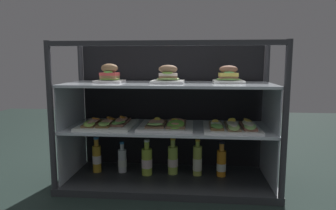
{
  "coord_description": "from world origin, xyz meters",
  "views": [
    {
      "loc": [
        0.18,
        -1.92,
        0.8
      ],
      "look_at": [
        0.0,
        0.0,
        0.53
      ],
      "focal_mm": 32.57,
      "sensor_mm": 36.0,
      "label": 1
    }
  ],
  "objects_px": {
    "open_sandwich_tray_mid_left": "(107,123)",
    "open_sandwich_tray_mid_right": "(232,126)",
    "juice_bottle_back_right": "(147,161)",
    "juice_bottle_tucked_behind": "(97,158)",
    "juice_bottle_near_post": "(197,161)",
    "plated_roll_sandwich_near_left_corner": "(110,75)",
    "juice_bottle_front_left_end": "(173,160)",
    "plated_roll_sandwich_right_of_center": "(228,77)",
    "plated_roll_sandwich_center": "(168,77)",
    "juice_bottle_front_middle": "(221,163)",
    "open_sandwich_tray_far_left": "(167,124)",
    "juice_bottle_front_fourth": "(122,160)"
  },
  "relations": [
    {
      "from": "open_sandwich_tray_mid_left",
      "to": "open_sandwich_tray_far_left",
      "type": "xyz_separation_m",
      "value": [
        0.38,
        0.01,
        -0.0
      ]
    },
    {
      "from": "plated_roll_sandwich_right_of_center",
      "to": "juice_bottle_front_left_end",
      "type": "xyz_separation_m",
      "value": [
        -0.35,
        0.0,
        -0.56
      ]
    },
    {
      "from": "open_sandwich_tray_mid_left",
      "to": "open_sandwich_tray_mid_right",
      "type": "distance_m",
      "value": 0.79
    },
    {
      "from": "plated_roll_sandwich_near_left_corner",
      "to": "juice_bottle_front_left_end",
      "type": "height_order",
      "value": "plated_roll_sandwich_near_left_corner"
    },
    {
      "from": "plated_roll_sandwich_right_of_center",
      "to": "open_sandwich_tray_mid_left",
      "type": "relative_size",
      "value": 0.55
    },
    {
      "from": "plated_roll_sandwich_center",
      "to": "juice_bottle_near_post",
      "type": "bearing_deg",
      "value": 17.44
    },
    {
      "from": "open_sandwich_tray_far_left",
      "to": "juice_bottle_front_left_end",
      "type": "bearing_deg",
      "value": 69.74
    },
    {
      "from": "plated_roll_sandwich_near_left_corner",
      "to": "open_sandwich_tray_mid_left",
      "type": "height_order",
      "value": "plated_roll_sandwich_near_left_corner"
    },
    {
      "from": "juice_bottle_tucked_behind",
      "to": "juice_bottle_near_post",
      "type": "relative_size",
      "value": 1.0
    },
    {
      "from": "juice_bottle_back_right",
      "to": "juice_bottle_near_post",
      "type": "xyz_separation_m",
      "value": [
        0.34,
        0.02,
        0.0
      ]
    },
    {
      "from": "plated_roll_sandwich_right_of_center",
      "to": "juice_bottle_front_fourth",
      "type": "height_order",
      "value": "plated_roll_sandwich_right_of_center"
    },
    {
      "from": "juice_bottle_front_fourth",
      "to": "juice_bottle_front_left_end",
      "type": "distance_m",
      "value": 0.35
    },
    {
      "from": "juice_bottle_front_left_end",
      "to": "juice_bottle_near_post",
      "type": "distance_m",
      "value": 0.17
    },
    {
      "from": "open_sandwich_tray_mid_right",
      "to": "juice_bottle_back_right",
      "type": "bearing_deg",
      "value": 171.51
    },
    {
      "from": "open_sandwich_tray_mid_right",
      "to": "juice_bottle_front_fourth",
      "type": "distance_m",
      "value": 0.79
    },
    {
      "from": "plated_roll_sandwich_center",
      "to": "open_sandwich_tray_mid_right",
      "type": "distance_m",
      "value": 0.5
    },
    {
      "from": "plated_roll_sandwich_center",
      "to": "plated_roll_sandwich_right_of_center",
      "type": "height_order",
      "value": "plated_roll_sandwich_center"
    },
    {
      "from": "open_sandwich_tray_mid_right",
      "to": "plated_roll_sandwich_center",
      "type": "bearing_deg",
      "value": 173.61
    },
    {
      "from": "plated_roll_sandwich_near_left_corner",
      "to": "juice_bottle_near_post",
      "type": "bearing_deg",
      "value": 2.74
    },
    {
      "from": "plated_roll_sandwich_near_left_corner",
      "to": "juice_bottle_tucked_behind",
      "type": "height_order",
      "value": "plated_roll_sandwich_near_left_corner"
    },
    {
      "from": "juice_bottle_near_post",
      "to": "open_sandwich_tray_mid_right",
      "type": "bearing_deg",
      "value": -26.47
    },
    {
      "from": "plated_roll_sandwich_center",
      "to": "open_sandwich_tray_mid_right",
      "type": "bearing_deg",
      "value": -6.39
    },
    {
      "from": "open_sandwich_tray_mid_left",
      "to": "open_sandwich_tray_far_left",
      "type": "bearing_deg",
      "value": 1.94
    },
    {
      "from": "juice_bottle_front_middle",
      "to": "open_sandwich_tray_mid_right",
      "type": "bearing_deg",
      "value": -63.22
    },
    {
      "from": "juice_bottle_back_right",
      "to": "open_sandwich_tray_mid_right",
      "type": "bearing_deg",
      "value": -8.49
    },
    {
      "from": "juice_bottle_tucked_behind",
      "to": "juice_bottle_front_middle",
      "type": "xyz_separation_m",
      "value": [
        0.85,
        0.0,
        -0.01
      ]
    },
    {
      "from": "plated_roll_sandwich_near_left_corner",
      "to": "juice_bottle_front_middle",
      "type": "distance_m",
      "value": 0.94
    },
    {
      "from": "juice_bottle_near_post",
      "to": "juice_bottle_front_middle",
      "type": "bearing_deg",
      "value": -0.63
    },
    {
      "from": "open_sandwich_tray_mid_left",
      "to": "open_sandwich_tray_mid_right",
      "type": "height_order",
      "value": "open_sandwich_tray_mid_right"
    },
    {
      "from": "plated_roll_sandwich_right_of_center",
      "to": "juice_bottle_front_left_end",
      "type": "bearing_deg",
      "value": 179.37
    },
    {
      "from": "open_sandwich_tray_mid_left",
      "to": "juice_bottle_tucked_behind",
      "type": "relative_size",
      "value": 1.42
    },
    {
      "from": "juice_bottle_back_right",
      "to": "juice_bottle_near_post",
      "type": "height_order",
      "value": "juice_bottle_near_post"
    },
    {
      "from": "juice_bottle_front_fourth",
      "to": "juice_bottle_near_post",
      "type": "xyz_separation_m",
      "value": [
        0.52,
        -0.01,
        0.01
      ]
    },
    {
      "from": "open_sandwich_tray_mid_left",
      "to": "juice_bottle_back_right",
      "type": "bearing_deg",
      "value": 15.92
    },
    {
      "from": "juice_bottle_front_middle",
      "to": "open_sandwich_tray_far_left",
      "type": "bearing_deg",
      "value": -167.73
    },
    {
      "from": "juice_bottle_front_fourth",
      "to": "juice_bottle_near_post",
      "type": "bearing_deg",
      "value": -1.39
    },
    {
      "from": "juice_bottle_back_right",
      "to": "juice_bottle_front_middle",
      "type": "height_order",
      "value": "juice_bottle_back_right"
    },
    {
      "from": "juice_bottle_front_left_end",
      "to": "juice_bottle_near_post",
      "type": "relative_size",
      "value": 1.01
    },
    {
      "from": "plated_roll_sandwich_near_left_corner",
      "to": "juice_bottle_front_left_end",
      "type": "distance_m",
      "value": 0.71
    },
    {
      "from": "plated_roll_sandwich_right_of_center",
      "to": "open_sandwich_tray_mid_left",
      "type": "height_order",
      "value": "plated_roll_sandwich_right_of_center"
    },
    {
      "from": "juice_bottle_near_post",
      "to": "plated_roll_sandwich_near_left_corner",
      "type": "bearing_deg",
      "value": -177.26
    },
    {
      "from": "open_sandwich_tray_far_left",
      "to": "juice_bottle_tucked_behind",
      "type": "relative_size",
      "value": 1.42
    },
    {
      "from": "juice_bottle_front_middle",
      "to": "juice_bottle_back_right",
      "type": "bearing_deg",
      "value": -177.55
    },
    {
      "from": "plated_roll_sandwich_center",
      "to": "open_sandwich_tray_mid_left",
      "type": "height_order",
      "value": "plated_roll_sandwich_center"
    },
    {
      "from": "open_sandwich_tray_far_left",
      "to": "juice_bottle_front_middle",
      "type": "height_order",
      "value": "open_sandwich_tray_far_left"
    },
    {
      "from": "open_sandwich_tray_mid_left",
      "to": "juice_bottle_near_post",
      "type": "xyz_separation_m",
      "value": [
        0.58,
        0.09,
        -0.26
      ]
    },
    {
      "from": "open_sandwich_tray_mid_left",
      "to": "open_sandwich_tray_far_left",
      "type": "relative_size",
      "value": 1.0
    },
    {
      "from": "plated_roll_sandwich_right_of_center",
      "to": "juice_bottle_front_left_end",
      "type": "relative_size",
      "value": 0.77
    },
    {
      "from": "plated_roll_sandwich_right_of_center",
      "to": "juice_bottle_front_fourth",
      "type": "relative_size",
      "value": 0.89
    },
    {
      "from": "juice_bottle_front_fourth",
      "to": "open_sandwich_tray_far_left",
      "type": "bearing_deg",
      "value": -16.21
    }
  ]
}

